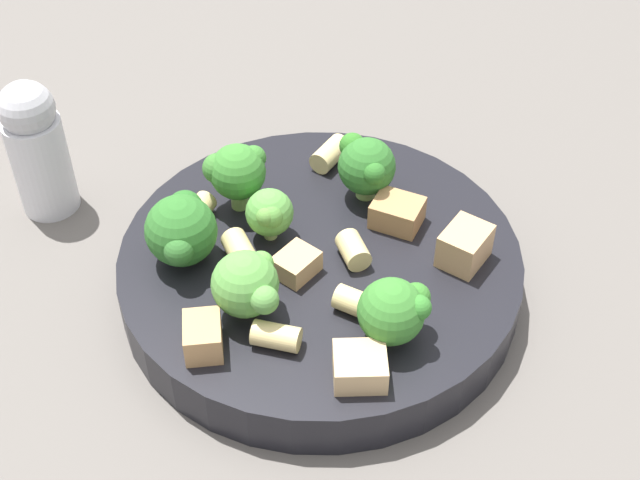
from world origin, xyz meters
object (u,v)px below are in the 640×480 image
object	(u,v)px
rigatoni_2	(195,215)
rigatoni_5	(353,250)
rigatoni_3	(330,154)
rigatoni_1	(239,249)
broccoli_floret_5	(366,165)
broccoli_floret_4	(238,171)
broccoli_floret_0	(253,288)
broccoli_floret_3	(394,311)
broccoli_floret_2	(181,229)
pasta_bowl	(320,268)
broccoli_floret_1	(270,214)
chicken_chunk_3	(198,333)
rigatoni_0	(357,303)
chicken_chunk_0	(397,213)
pepper_shaker	(37,147)
rigatoni_4	(276,336)
chicken_chunk_2	(300,266)
chicken_chunk_1	(360,367)
chicken_chunk_4	(465,246)

from	to	relation	value
rigatoni_2	rigatoni_5	size ratio (longest dim) A/B	1.36
rigatoni_3	rigatoni_1	bearing A→B (deg)	9.77
rigatoni_3	rigatoni_5	size ratio (longest dim) A/B	1.24
broccoli_floret_5	rigatoni_2	world-z (taller)	broccoli_floret_5
broccoli_floret_4	broccoli_floret_0	bearing A→B (deg)	49.05
broccoli_floret_3	rigatoni_1	size ratio (longest dim) A/B	1.81
broccoli_floret_2	broccoli_floret_5	size ratio (longest dim) A/B	1.10
pasta_bowl	broccoli_floret_3	size ratio (longest dim) A/B	5.93
broccoli_floret_1	chicken_chunk_3	distance (m)	0.08
broccoli_floret_3	rigatoni_5	bearing A→B (deg)	-121.59
broccoli_floret_5	broccoli_floret_2	bearing A→B (deg)	-21.67
rigatoni_0	chicken_chunk_3	world-z (taller)	chicken_chunk_3
rigatoni_1	rigatoni_5	xyz separation A→B (m)	(-0.04, 0.05, -0.00)
chicken_chunk_0	pepper_shaker	distance (m)	0.22
broccoli_floret_5	pepper_shaker	xyz separation A→B (m)	(0.11, -0.17, -0.00)
broccoli_floret_0	rigatoni_4	xyz separation A→B (m)	(0.01, 0.02, -0.02)
chicken_chunk_0	rigatoni_2	bearing A→B (deg)	-49.52
rigatoni_5	chicken_chunk_2	distance (m)	0.03
chicken_chunk_1	chicken_chunk_3	bearing A→B (deg)	-63.80
broccoli_floret_0	rigatoni_1	distance (m)	0.05
broccoli_floret_1	chicken_chunk_1	size ratio (longest dim) A/B	1.23
rigatoni_4	chicken_chunk_2	distance (m)	0.05
chicken_chunk_1	chicken_chunk_4	size ratio (longest dim) A/B	0.94
rigatoni_3	chicken_chunk_2	bearing A→B (deg)	30.57
broccoli_floret_3	chicken_chunk_4	bearing A→B (deg)	-176.78
pasta_bowl	chicken_chunk_0	world-z (taller)	chicken_chunk_0
pasta_bowl	broccoli_floret_3	world-z (taller)	broccoli_floret_3
broccoli_floret_1	broccoli_floret_2	size ratio (longest dim) A/B	0.74
rigatoni_5	pasta_bowl	bearing A→B (deg)	-64.64
rigatoni_1	rigatoni_5	size ratio (longest dim) A/B	1.02
rigatoni_0	rigatoni_3	bearing A→B (deg)	-133.72
rigatoni_2	rigatoni_5	bearing A→B (deg)	112.09
rigatoni_5	chicken_chunk_0	xyz separation A→B (m)	(-0.04, 0.00, 0.00)
chicken_chunk_1	chicken_chunk_4	xyz separation A→B (m)	(-0.10, -0.01, 0.00)
broccoli_floret_3	chicken_chunk_3	distance (m)	0.10
rigatoni_4	broccoli_floret_4	bearing A→B (deg)	-126.35
broccoli_floret_2	rigatoni_5	world-z (taller)	broccoli_floret_2
pasta_bowl	rigatoni_0	xyz separation A→B (m)	(0.02, 0.04, 0.02)
broccoli_floret_3	rigatoni_4	size ratio (longest dim) A/B	1.58
rigatoni_1	broccoli_floret_4	bearing A→B (deg)	-136.11
chicken_chunk_0	chicken_chunk_3	world-z (taller)	chicken_chunk_3
pasta_bowl	broccoli_floret_4	world-z (taller)	broccoli_floret_4
broccoli_floret_0	rigatoni_2	bearing A→B (deg)	-112.04
chicken_chunk_3	chicken_chunk_2	bearing A→B (deg)	174.92
rigatoni_2	broccoli_floret_3	bearing A→B (deg)	91.88
broccoli_floret_2	rigatoni_2	world-z (taller)	broccoli_floret_2
broccoli_floret_2	rigatoni_4	xyz separation A→B (m)	(0.01, 0.08, -0.01)
rigatoni_3	pepper_shaker	distance (m)	0.18
chicken_chunk_3	broccoli_floret_0	bearing A→B (deg)	164.28
broccoli_floret_2	broccoli_floret_4	bearing A→B (deg)	-171.71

